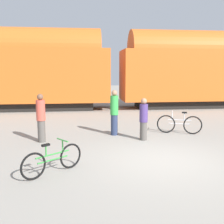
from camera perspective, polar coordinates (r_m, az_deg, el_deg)
name	(u,v)px	position (r m, az deg, el deg)	size (l,w,h in m)	color
ground_plane	(163,160)	(7.76, 10.99, -10.22)	(80.00, 80.00, 0.00)	gray
freight_train	(115,67)	(17.82, 0.73, 9.70)	(28.17, 2.83, 5.27)	black
rail_near	(117,110)	(17.29, 1.01, 0.51)	(40.17, 0.07, 0.01)	#4C4238
rail_far	(114,107)	(18.70, 0.43, 1.14)	(40.17, 0.07, 0.01)	#4C4238
bicycle_green	(53,160)	(6.73, -12.71, -10.14)	(1.38, 1.12, 0.81)	black
bicycle_silver	(179,124)	(11.00, 14.42, -2.56)	(1.71, 0.65, 0.92)	black
person_in_red	(41,118)	(9.63, -15.21, -1.23)	(0.31, 0.31, 1.74)	#514C47
person_in_purple	(144,119)	(9.65, 6.89, -1.52)	(0.30, 0.30, 1.56)	#514C47
person_in_green	(114,112)	(10.33, 0.49, -0.09)	(0.32, 0.32, 1.79)	#283351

